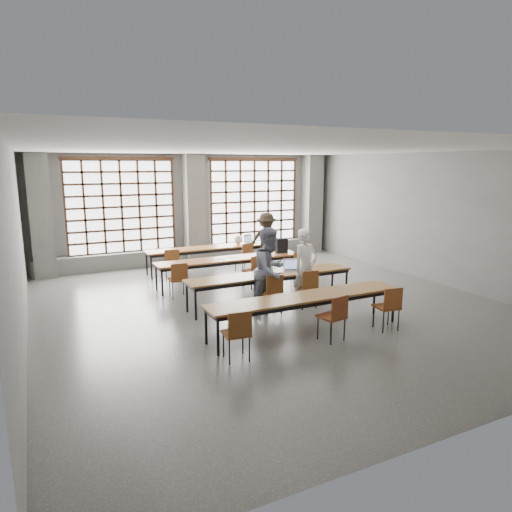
{
  "coord_description": "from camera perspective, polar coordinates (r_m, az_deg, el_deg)",
  "views": [
    {
      "loc": [
        -4.71,
        -8.85,
        3.19
      ],
      "look_at": [
        -0.15,
        0.4,
        1.1
      ],
      "focal_mm": 32.0,
      "sensor_mm": 36.0,
      "label": 1
    }
  ],
  "objects": [
    {
      "name": "column_right",
      "position": [
        16.88,
        7.01,
        6.48
      ],
      "size": [
        0.6,
        0.55,
        3.5
      ],
      "primitive_type": "cube",
      "color": "#5B5B59",
      "rests_on": "floor"
    },
    {
      "name": "student_female",
      "position": [
        9.82,
        1.75,
        -1.82
      ],
      "size": [
        1.12,
        1.02,
        1.87
      ],
      "primitive_type": "imported",
      "rotation": [
        0.0,
        0.0,
        0.43
      ],
      "color": "#1A224E",
      "rests_on": "floor"
    },
    {
      "name": "window_right",
      "position": [
        15.93,
        -0.22,
        6.82
      ],
      "size": [
        3.32,
        0.12,
        3.0
      ],
      "color": "white",
      "rests_on": "wall_back"
    },
    {
      "name": "red_pouch",
      "position": [
        7.59,
        -2.5,
        -9.3
      ],
      "size": [
        0.21,
        0.12,
        0.06
      ],
      "primitive_type": "cube",
      "rotation": [
        0.0,
        0.0,
        0.24
      ],
      "color": "maroon",
      "rests_on": "chair_near_left"
    },
    {
      "name": "paper_sheet_c",
      "position": [
        12.19,
        -2.86,
        -0.19
      ],
      "size": [
        0.3,
        0.21,
        0.0
      ],
      "primitive_type": "cube",
      "rotation": [
        0.0,
        0.0,
        0.01
      ],
      "color": "white",
      "rests_on": "desk_row_b"
    },
    {
      "name": "wall_left",
      "position": [
        8.97,
        -27.7,
        0.92
      ],
      "size": [
        0.0,
        11.0,
        11.0
      ],
      "primitive_type": "plane",
      "rotation": [
        1.57,
        0.0,
        1.57
      ],
      "color": "#5B5B58",
      "rests_on": "floor"
    },
    {
      "name": "laptop_front",
      "position": [
        10.78,
        4.37,
        -1.42
      ],
      "size": [
        0.46,
        0.44,
        0.26
      ],
      "color": "#BABABF",
      "rests_on": "desk_row_c"
    },
    {
      "name": "floor",
      "position": [
        10.52,
        1.73,
        -6.18
      ],
      "size": [
        11.0,
        11.0,
        0.0
      ],
      "primitive_type": "plane",
      "color": "#484845",
      "rests_on": "ground"
    },
    {
      "name": "student_back",
      "position": [
        14.01,
        1.3,
        1.91
      ],
      "size": [
        1.21,
        0.83,
        1.73
      ],
      "primitive_type": "imported",
      "rotation": [
        0.0,
        0.0,
        -0.18
      ],
      "color": "black",
      "rests_on": "floor"
    },
    {
      "name": "chair_back_left",
      "position": [
        12.86,
        -10.46,
        -0.63
      ],
      "size": [
        0.51,
        0.51,
        0.88
      ],
      "color": "maroon",
      "rests_on": "floor"
    },
    {
      "name": "chair_back_mid",
      "position": [
        13.62,
        -1.37,
        0.23
      ],
      "size": [
        0.51,
        0.51,
        0.88
      ],
      "color": "brown",
      "rests_on": "floor"
    },
    {
      "name": "chair_mid_left",
      "position": [
        11.09,
        -9.66,
        -2.55
      ],
      "size": [
        0.45,
        0.45,
        0.88
      ],
      "color": "maroon",
      "rests_on": "floor"
    },
    {
      "name": "green_box",
      "position": [
        10.47,
        1.46,
        -1.88
      ],
      "size": [
        0.25,
        0.1,
        0.09
      ],
      "primitive_type": "cube",
      "rotation": [
        0.0,
        0.0,
        0.03
      ],
      "color": "green",
      "rests_on": "desk_row_c"
    },
    {
      "name": "wall_right",
      "position": [
        13.22,
        21.36,
        4.43
      ],
      "size": [
        0.0,
        11.0,
        11.0
      ],
      "primitive_type": "plane",
      "rotation": [
        1.57,
        0.0,
        -1.57
      ],
      "color": "#5B5B58",
      "rests_on": "floor"
    },
    {
      "name": "student_male",
      "position": [
        10.27,
        6.19,
        -1.54
      ],
      "size": [
        0.72,
        0.54,
        1.78
      ],
      "primitive_type": "imported",
      "rotation": [
        0.0,
        0.0,
        0.19
      ],
      "color": "white",
      "rests_on": "floor"
    },
    {
      "name": "desk_row_b",
      "position": [
        12.16,
        -3.29,
        -0.54
      ],
      "size": [
        4.0,
        0.7,
        0.73
      ],
      "color": "brown",
      "rests_on": "floor"
    },
    {
      "name": "chair_mid_centre",
      "position": [
        11.8,
        -0.22,
        -1.53
      ],
      "size": [
        0.51,
        0.51,
        0.88
      ],
      "color": "brown",
      "rests_on": "floor"
    },
    {
      "name": "chair_back_right",
      "position": [
        13.97,
        1.6,
        0.51
      ],
      "size": [
        0.5,
        0.51,
        0.88
      ],
      "color": "maroon",
      "rests_on": "floor"
    },
    {
      "name": "chair_mid_right",
      "position": [
        12.44,
        5.43,
        -0.9
      ],
      "size": [
        0.5,
        0.51,
        0.88
      ],
      "color": "brown",
      "rests_on": "floor"
    },
    {
      "name": "backpack",
      "position": [
        12.85,
        3.2,
        1.32
      ],
      "size": [
        0.35,
        0.25,
        0.4
      ],
      "primitive_type": "cube",
      "rotation": [
        0.0,
        0.0,
        -0.17
      ],
      "color": "black",
      "rests_on": "desk_row_b"
    },
    {
      "name": "desk_row_a",
      "position": [
        13.85,
        -5.54,
        0.91
      ],
      "size": [
        4.0,
        0.7,
        0.73
      ],
      "color": "brown",
      "rests_on": "floor"
    },
    {
      "name": "chair_front_right",
      "position": [
        10.25,
        6.5,
        -3.62
      ],
      "size": [
        0.45,
        0.46,
        0.88
      ],
      "color": "brown",
      "rests_on": "floor"
    },
    {
      "name": "phone",
      "position": [
        10.43,
        3.04,
        -2.15
      ],
      "size": [
        0.14,
        0.08,
        0.01
      ],
      "primitive_type": "cube",
      "rotation": [
        0.0,
        0.0,
        0.13
      ],
      "color": "black",
      "rests_on": "desk_row_c"
    },
    {
      "name": "wall_back",
      "position": [
        15.17,
        -8.05,
        5.91
      ],
      "size": [
        10.0,
        0.0,
        10.0
      ],
      "primitive_type": "plane",
      "rotation": [
        1.57,
        0.0,
        0.0
      ],
      "color": "#5B5B58",
      "rests_on": "floor"
    },
    {
      "name": "desk_row_c",
      "position": [
        10.45,
        1.91,
        -2.53
      ],
      "size": [
        4.0,
        0.7,
        0.73
      ],
      "color": "brown",
      "rests_on": "floor"
    },
    {
      "name": "window_left",
      "position": [
        14.54,
        -16.46,
        5.91
      ],
      "size": [
        3.32,
        0.12,
        3.0
      ],
      "color": "white",
      "rests_on": "wall_back"
    },
    {
      "name": "column_left",
      "position": [
        14.15,
        -25.3,
        4.53
      ],
      "size": [
        0.6,
        0.55,
        3.5
      ],
      "primitive_type": "cube",
      "color": "#5B5B59",
      "rests_on": "floor"
    },
    {
      "name": "chair_near_mid",
      "position": [
        8.42,
        9.82,
        -7.08
      ],
      "size": [
        0.48,
        0.49,
        0.88
      ],
      "color": "brown",
      "rests_on": "floor"
    },
    {
      "name": "mouse",
      "position": [
        10.88,
        6.38,
        -1.57
      ],
      "size": [
        0.1,
        0.06,
        0.04
      ],
      "primitive_type": "ellipsoid",
      "rotation": [
        0.0,
        0.0,
        -0.0
      ],
      "color": "silver",
      "rests_on": "desk_row_c"
    },
    {
      "name": "chair_near_right",
      "position": [
        9.2,
        16.3,
        -5.77
      ],
      "size": [
        0.47,
        0.48,
        0.88
      ],
      "color": "brown",
      "rests_on": "floor"
    },
    {
      "name": "plastic_bag",
      "position": [
        14.2,
        -2.23,
        2.06
      ],
      "size": [
        0.3,
        0.27,
        0.29
      ],
      "primitive_type": "ellipsoid",
      "rotation": [
        0.0,
        0.0,
        0.26
      ],
      "color": "silver",
      "rests_on": "desk_row_a"
    },
    {
      "name": "sill_ledge",
      "position": [
        15.2,
        -7.66,
        0.21
      ],
      "size": [
        9.8,
        0.35,
        0.5
      ],
      "primitive_type": "cube",
      "color": "#5B5B59",
      "rests_on": "floor"
    },
    {
      "name": "desk_row_d",
      "position": [
        8.76,
        6.29,
        -5.36
      ],
      "size": [
        4.0,
        0.7,
        0.73
      ],
      "color": "brown",
      "rests_on": "floor"
    },
    {
      "name": "paper_sheet_b",
      "position": [
        11.99,
        -4.52,
        -0.4
      ],
      "size": [
        0.34,
        0.27,
        0.0
      ],
      "primitive_type": "cube",
      "rotation": [
        0.0,
        0.0,
        -0.22
      ],
      "color": "silver",
      "rests_on": "desk_row_b"
    },
    {
      "name": "laptop_back",
      "position": [
        14.44,
        -0.77,
        1.9
      ],
      "size": [
        0.45,
        0.42,
        0.26
      ],
      "color": "#B1B1B6",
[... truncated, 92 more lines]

